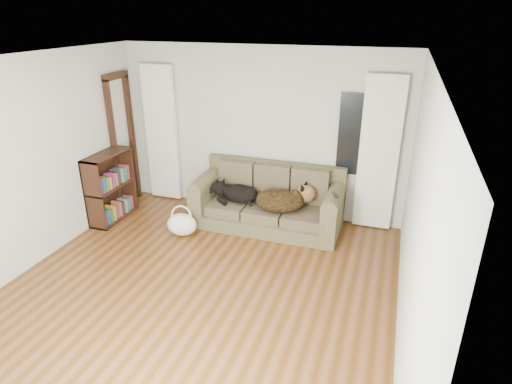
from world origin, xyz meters
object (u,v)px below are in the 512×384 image
(tote_bag, at_px, (182,225))
(bookshelf, at_px, (111,189))
(sofa, at_px, (267,198))
(dog_shepherd, at_px, (283,201))
(dog_black_lab, at_px, (238,193))

(tote_bag, relative_size, bookshelf, 0.42)
(sofa, distance_m, dog_shepherd, 0.29)
(dog_black_lab, bearing_deg, sofa, 19.00)
(tote_bag, bearing_deg, bookshelf, 173.32)
(sofa, xyz_separation_m, bookshelf, (-2.38, -0.54, 0.05))
(tote_bag, bearing_deg, dog_shepherd, 23.13)
(sofa, relative_size, dog_black_lab, 3.65)
(dog_shepherd, bearing_deg, dog_black_lab, -15.79)
(dog_shepherd, distance_m, tote_bag, 1.52)
(dog_black_lab, height_order, dog_shepherd, dog_shepherd)
(bookshelf, bearing_deg, tote_bag, -10.89)
(dog_shepherd, bearing_deg, tote_bag, 14.02)
(dog_black_lab, relative_size, dog_shepherd, 0.82)
(dog_shepherd, height_order, bookshelf, bookshelf)
(sofa, height_order, tote_bag, sofa)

